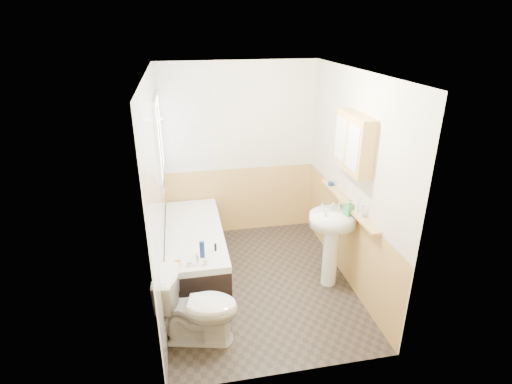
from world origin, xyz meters
TOP-DOWN VIEW (x-y plane):
  - floor at (0.00, 0.00)m, footprint 2.80×2.80m
  - ceiling at (0.00, 0.00)m, footprint 2.80×2.80m
  - wall_back at (0.00, 1.41)m, footprint 2.20×0.02m
  - wall_front at (0.00, -1.41)m, footprint 2.20×0.02m
  - wall_left at (-1.11, 0.00)m, footprint 0.02×2.80m
  - wall_right at (1.11, 0.00)m, footprint 0.02×2.80m
  - wainscot_right at (1.09, 0.00)m, footprint 0.01×2.80m
  - wainscot_front at (0.00, -1.39)m, footprint 2.20×0.01m
  - wainscot_back at (0.00, 1.39)m, footprint 2.20×0.01m
  - tile_cladding_left at (-1.09, 0.00)m, footprint 0.01×2.80m
  - tile_return_back at (-0.73, 1.39)m, footprint 0.75×0.01m
  - window at (-1.06, 0.95)m, footprint 0.03×0.79m
  - bathtub at (-0.73, 0.45)m, footprint 0.70×1.80m
  - shower_riser at (-1.04, 0.68)m, footprint 0.10×0.07m
  - toilet at (-0.76, -0.81)m, footprint 0.86×0.61m
  - sink at (0.84, -0.17)m, footprint 0.56×0.45m
  - pine_shelf at (1.04, -0.06)m, footprint 0.10×1.51m
  - medicine_cabinet at (1.01, -0.14)m, footprint 0.17×0.69m
  - foam_can at (1.04, -0.44)m, footprint 0.06×0.06m
  - green_bottle at (1.04, -0.32)m, footprint 0.04×0.04m
  - black_jar at (1.04, 0.46)m, footprint 0.09×0.09m
  - soap_bottle at (0.98, -0.24)m, footprint 0.14×0.21m
  - clear_bottle at (0.72, -0.23)m, footprint 0.04×0.04m
  - blue_gel at (-0.67, -0.20)m, footprint 0.06×0.04m
  - cream_jar at (-0.94, -0.30)m, footprint 0.09×0.09m
  - orange_bottle at (-0.51, -0.09)m, footprint 0.03×0.03m

SIDE VIEW (x-z plane):
  - floor at x=0.00m, z-range 0.00..0.00m
  - bathtub at x=-0.73m, z-range -0.06..0.65m
  - toilet at x=-0.76m, z-range 0.00..0.77m
  - wainscot_right at x=1.09m, z-range 0.00..1.00m
  - wainscot_front at x=0.00m, z-range 0.00..1.00m
  - wainscot_back at x=0.00m, z-range 0.00..1.00m
  - cream_jar at x=-0.94m, z-range 0.57..0.61m
  - orange_bottle at x=-0.51m, z-range 0.57..0.66m
  - blue_gel at x=-0.67m, z-range 0.57..0.76m
  - sink at x=0.84m, z-range 0.14..1.21m
  - clear_bottle at x=0.72m, z-range 0.95..1.04m
  - soap_bottle at x=0.98m, z-range 0.95..1.04m
  - pine_shelf at x=1.04m, z-range 0.99..1.02m
  - black_jar at x=1.04m, z-range 1.02..1.07m
  - foam_can at x=1.04m, z-range 1.02..1.17m
  - green_bottle at x=1.04m, z-range 1.02..1.23m
  - wall_back at x=0.00m, z-range 0.00..2.50m
  - wall_front at x=0.00m, z-range 0.00..2.50m
  - wall_left at x=-1.11m, z-range 0.00..2.50m
  - wall_right at x=1.11m, z-range 0.00..2.50m
  - tile_cladding_left at x=-1.09m, z-range 0.00..2.50m
  - shower_riser at x=-1.04m, z-range 1.09..2.19m
  - window at x=-1.06m, z-range 1.15..2.15m
  - tile_return_back at x=-0.73m, z-range 1.00..2.50m
  - medicine_cabinet at x=1.01m, z-range 1.45..2.07m
  - ceiling at x=0.00m, z-range 2.50..2.50m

